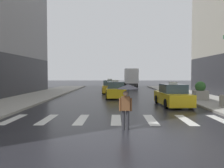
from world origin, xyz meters
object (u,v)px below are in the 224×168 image
box_truck (131,77)px  planter_mid_block (200,91)px  pedestrian_with_umbrella (127,94)px  taxi_lead (173,96)px  taxi_third (110,87)px  taxi_second (115,91)px

box_truck → planter_mid_block: box_truck is taller
box_truck → planter_mid_block: (4.68, -20.99, -0.98)m
box_truck → pedestrian_with_umbrella: box_truck is taller
taxi_lead → box_truck: 23.79m
taxi_lead → pedestrian_with_umbrella: (-3.78, -7.47, 0.79)m
planter_mid_block → taxi_third: bearing=132.3°
taxi_lead → box_truck: size_ratio=0.61×
taxi_lead → taxi_third: same height
box_truck → taxi_lead: bearing=-86.1°
taxi_third → pedestrian_with_umbrella: size_ratio=2.37×
taxi_lead → taxi_second: 7.20m
taxi_lead → box_truck: (-1.60, 23.71, 1.13)m
taxi_lead → taxi_third: size_ratio=1.01×
taxi_third → pedestrian_with_umbrella: pedestrian_with_umbrella is taller
box_truck → planter_mid_block: size_ratio=4.72×
planter_mid_block → pedestrian_with_umbrella: bearing=-123.9°
taxi_second → taxi_third: same height
taxi_third → planter_mid_block: 12.07m
taxi_second → planter_mid_block: bearing=-22.4°
taxi_second → pedestrian_with_umbrella: 13.27m
taxi_lead → taxi_second: bearing=126.9°
taxi_lead → planter_mid_block: (3.08, 2.71, 0.15)m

